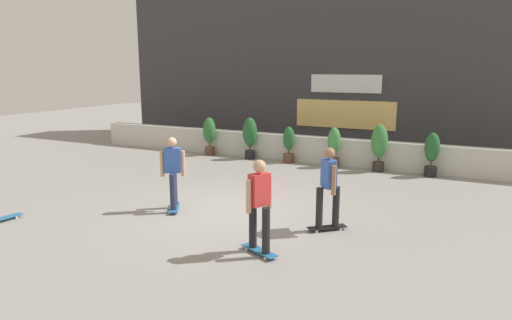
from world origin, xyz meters
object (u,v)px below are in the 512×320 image
at_px(potted_plant_0, 209,134).
at_px(potted_plant_4, 379,144).
at_px(potted_plant_1, 250,135).
at_px(potted_plant_2, 289,143).
at_px(potted_plant_3, 334,145).
at_px(potted_plant_5, 432,152).
at_px(skater_far_right, 173,170).
at_px(skater_foreground, 259,203).
at_px(skateboard_near_camera, 3,219).
at_px(skater_by_wall_right, 328,185).

relative_size(potted_plant_0, potted_plant_4, 0.94).
bearing_deg(potted_plant_1, potted_plant_2, 0.00).
bearing_deg(potted_plant_1, potted_plant_3, 0.00).
bearing_deg(potted_plant_5, skater_far_right, -129.03).
bearing_deg(potted_plant_1, potted_plant_0, 180.00).
bearing_deg(potted_plant_5, potted_plant_2, 180.00).
relative_size(potted_plant_1, skater_foreground, 0.88).
height_order(potted_plant_0, potted_plant_2, potted_plant_0).
bearing_deg(skateboard_near_camera, potted_plant_4, 53.31).
relative_size(potted_plant_1, skater_far_right, 0.88).
distance_m(potted_plant_4, skater_far_right, 6.99).
bearing_deg(potted_plant_2, potted_plant_5, 0.00).
distance_m(skater_foreground, skater_by_wall_right, 1.82).
distance_m(potted_plant_0, potted_plant_1, 1.69).
height_order(potted_plant_3, skateboard_near_camera, potted_plant_3).
height_order(potted_plant_5, skater_by_wall_right, skater_by_wall_right).
xyz_separation_m(potted_plant_3, skater_far_right, (-1.94, -6.11, 0.21)).
height_order(potted_plant_3, potted_plant_5, potted_plant_5).
relative_size(potted_plant_0, skater_far_right, 0.83).
xyz_separation_m(potted_plant_5, skateboard_near_camera, (-7.78, -8.36, -0.69)).
distance_m(potted_plant_2, skater_far_right, 6.12).
bearing_deg(potted_plant_3, potted_plant_0, 180.00).
bearing_deg(potted_plant_0, skateboard_near_camera, -89.98).
bearing_deg(skateboard_near_camera, potted_plant_1, 78.56).
relative_size(potted_plant_4, skater_foreground, 0.88).
relative_size(potted_plant_0, potted_plant_5, 1.06).
xyz_separation_m(potted_plant_1, skateboard_near_camera, (-1.69, -8.36, -0.80)).
height_order(potted_plant_5, skater_far_right, skater_far_right).
bearing_deg(skater_foreground, potted_plant_4, 85.79).
relative_size(potted_plant_2, potted_plant_3, 0.95).
relative_size(potted_plant_3, skater_far_right, 0.77).
bearing_deg(potted_plant_2, potted_plant_1, -180.00).
distance_m(potted_plant_2, skateboard_near_camera, 8.97).
relative_size(potted_plant_0, skater_foreground, 0.83).
distance_m(potted_plant_3, skater_by_wall_right, 6.06).
bearing_deg(potted_plant_1, skateboard_near_camera, -101.44).
xyz_separation_m(potted_plant_3, skateboard_near_camera, (-4.78, -8.36, -0.67)).
distance_m(potted_plant_0, potted_plant_5, 7.79).
distance_m(potted_plant_0, skater_foreground, 9.41).
bearing_deg(skater_far_right, potted_plant_4, 60.92).
bearing_deg(skateboard_near_camera, skater_foreground, 8.58).
relative_size(potted_plant_3, skateboard_near_camera, 1.60).
height_order(potted_plant_1, skater_far_right, skater_far_right).
xyz_separation_m(potted_plant_0, potted_plant_5, (7.79, 0.00, -0.06)).
bearing_deg(potted_plant_0, potted_plant_3, 0.00).
relative_size(potted_plant_4, skater_far_right, 0.88).
bearing_deg(potted_plant_1, skater_foreground, -62.02).
bearing_deg(skater_far_right, skater_by_wall_right, 4.42).
xyz_separation_m(potted_plant_5, skater_by_wall_right, (-1.39, -5.83, 0.19)).
height_order(skater_far_right, skateboard_near_camera, skater_far_right).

